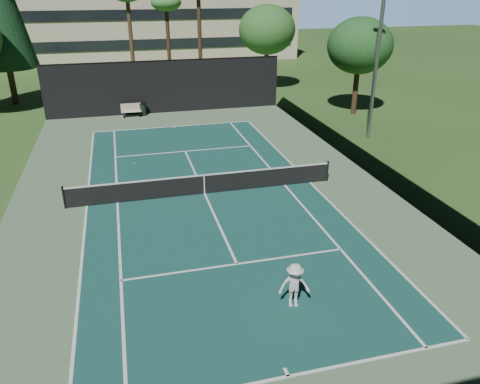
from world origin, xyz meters
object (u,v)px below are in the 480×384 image
Objects in this scene: tennis_ball_b at (161,186)px; player at (294,285)px; tennis_net at (204,183)px; park_bench at (131,110)px; tennis_ball_d at (135,163)px; trash_bin at (143,109)px; tennis_ball_c at (176,181)px.

player is at bearing -73.67° from tennis_ball_b.
player reaches higher than tennis_net.
park_bench is (-2.77, 15.32, -0.01)m from tennis_net.
tennis_ball_b is 3.76m from tennis_ball_d.
player is at bearing -82.75° from tennis_net.
tennis_ball_b is at bearing -86.60° from park_bench.
tennis_ball_b is (-1.94, 1.47, -0.52)m from tennis_net.
park_bench is 1.59× the size of trash_bin.
trash_bin is at bearing 89.78° from tennis_ball_b.
tennis_ball_c is at bearing -82.99° from park_bench.
player is at bearing -82.94° from trash_bin.
tennis_ball_d is at bearing 117.20° from player.
tennis_ball_d is 10.56m from trash_bin.
park_bench reaches higher than trash_bin.
park_bench is (-1.64, 13.38, 0.52)m from tennis_ball_c.
tennis_ball_d is (-1.94, 3.11, 0.00)m from tennis_ball_c.
tennis_net reaches higher than tennis_ball_d.
trash_bin is at bearing 93.23° from tennis_ball_c.
tennis_net is 203.15× the size of tennis_ball_d.
tennis_ball_c is 3.67m from tennis_ball_d.
tennis_net is 196.33× the size of tennis_ball_b.
tennis_ball_c is at bearing 120.11° from tennis_net.
tennis_ball_c is 0.04× the size of park_bench.
tennis_net is 2.30m from tennis_ball_c.
tennis_ball_c is (-1.12, 1.94, -0.53)m from tennis_net.
tennis_ball_d is (-3.07, 5.05, -0.53)m from tennis_net.
tennis_ball_c is at bearing -86.77° from trash_bin.
tennis_ball_c is at bearing -58.02° from tennis_ball_d.
trash_bin is at bearing 13.74° from park_bench.
tennis_ball_c and tennis_ball_d have the same top height.
tennis_ball_c is 0.07× the size of trash_bin.
tennis_ball_b is at bearing -90.22° from trash_bin.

